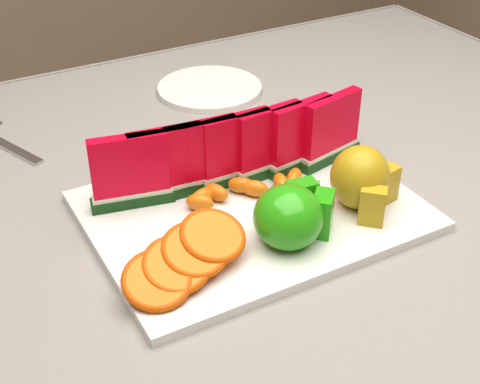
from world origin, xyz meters
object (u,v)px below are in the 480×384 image
Objects in this scene: fork at (3,142)px; pear_cluster at (362,179)px; platter at (252,211)px; apple_cluster at (292,215)px; side_plate at (210,88)px.

pear_cluster is at bearing -48.57° from fork.
platter is 0.41m from fork.
side_plate is at bearing 75.55° from apple_cluster.
side_plate is at bearing 71.40° from platter.
apple_cluster reaches higher than side_plate.
fork is (-0.35, -0.02, -0.00)m from side_plate.
pear_cluster reaches higher than apple_cluster.
platter is 0.38m from side_plate.
side_plate is (-0.00, 0.42, -0.05)m from pear_cluster.
apple_cluster is 1.11× the size of pear_cluster.
side_plate is 0.35m from fork.
pear_cluster is at bearing 8.37° from apple_cluster.
platter is at bearing -108.60° from side_plate.
platter is 3.75× the size of pear_cluster.
platter reaches higher than fork.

